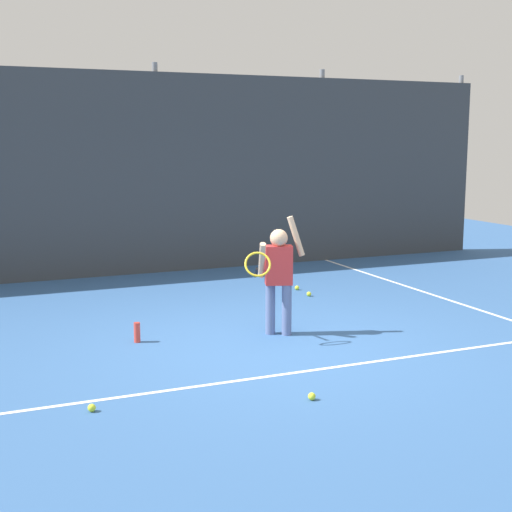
{
  "coord_description": "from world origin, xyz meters",
  "views": [
    {
      "loc": [
        -3.04,
        -6.7,
        2.19
      ],
      "look_at": [
        0.11,
        0.81,
        0.85
      ],
      "focal_mm": 49.83,
      "sensor_mm": 36.0,
      "label": 1
    }
  ],
  "objects_px": {
    "tennis_player": "(278,272)",
    "tennis_ball_1": "(92,408)",
    "water_bottle": "(137,332)",
    "tennis_ball_2": "(297,288)",
    "tennis_ball_5": "(312,396)",
    "tennis_ball_4": "(309,294)"
  },
  "relations": [
    {
      "from": "tennis_player",
      "to": "tennis_ball_1",
      "type": "height_order",
      "value": "tennis_player"
    },
    {
      "from": "tennis_player",
      "to": "water_bottle",
      "type": "height_order",
      "value": "tennis_player"
    },
    {
      "from": "tennis_ball_2",
      "to": "tennis_ball_5",
      "type": "xyz_separation_m",
      "value": [
        -1.85,
        -4.07,
        0.0
      ]
    },
    {
      "from": "tennis_ball_4",
      "to": "tennis_ball_5",
      "type": "relative_size",
      "value": 1.0
    },
    {
      "from": "water_bottle",
      "to": "tennis_ball_1",
      "type": "height_order",
      "value": "water_bottle"
    },
    {
      "from": "tennis_ball_1",
      "to": "tennis_ball_5",
      "type": "bearing_deg",
      "value": -14.59
    },
    {
      "from": "tennis_ball_1",
      "to": "tennis_ball_2",
      "type": "bearing_deg",
      "value": 44.87
    },
    {
      "from": "tennis_ball_5",
      "to": "tennis_ball_4",
      "type": "bearing_deg",
      "value": 63.32
    },
    {
      "from": "tennis_player",
      "to": "tennis_ball_1",
      "type": "bearing_deg",
      "value": -129.18
    },
    {
      "from": "tennis_ball_1",
      "to": "tennis_ball_5",
      "type": "relative_size",
      "value": 1.0
    },
    {
      "from": "tennis_ball_1",
      "to": "tennis_ball_4",
      "type": "xyz_separation_m",
      "value": [
        3.59,
        3.16,
        0.0
      ]
    },
    {
      "from": "tennis_ball_4",
      "to": "tennis_ball_5",
      "type": "xyz_separation_m",
      "value": [
        -1.82,
        -3.62,
        0.0
      ]
    },
    {
      "from": "water_bottle",
      "to": "tennis_ball_5",
      "type": "xyz_separation_m",
      "value": [
        0.96,
        -2.29,
        -0.08
      ]
    },
    {
      "from": "tennis_ball_2",
      "to": "tennis_ball_1",
      "type": "bearing_deg",
      "value": -135.13
    },
    {
      "from": "tennis_ball_5",
      "to": "tennis_player",
      "type": "bearing_deg",
      "value": 73.61
    },
    {
      "from": "tennis_player",
      "to": "tennis_ball_5",
      "type": "bearing_deg",
      "value": -88.31
    },
    {
      "from": "tennis_player",
      "to": "tennis_ball_2",
      "type": "bearing_deg",
      "value": 76.83
    },
    {
      "from": "tennis_player",
      "to": "tennis_ball_4",
      "type": "xyz_separation_m",
      "value": [
        1.24,
        1.64,
        -0.69
      ]
    },
    {
      "from": "tennis_ball_2",
      "to": "tennis_ball_4",
      "type": "bearing_deg",
      "value": -93.89
    },
    {
      "from": "tennis_ball_1",
      "to": "tennis_ball_4",
      "type": "relative_size",
      "value": 1.0
    },
    {
      "from": "tennis_ball_4",
      "to": "water_bottle",
      "type": "bearing_deg",
      "value": -154.5
    },
    {
      "from": "tennis_ball_2",
      "to": "tennis_ball_4",
      "type": "height_order",
      "value": "same"
    }
  ]
}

